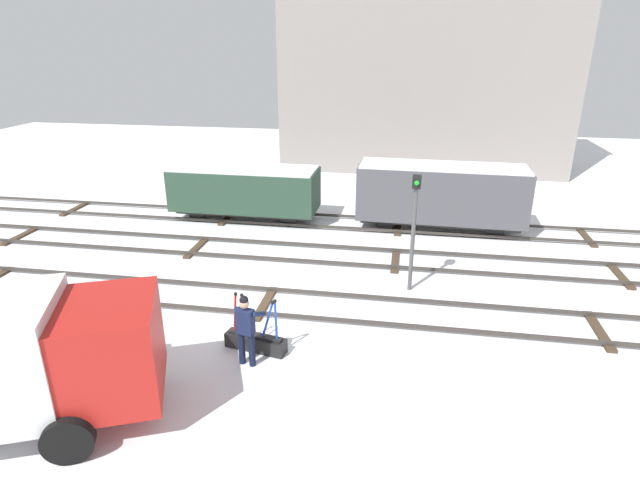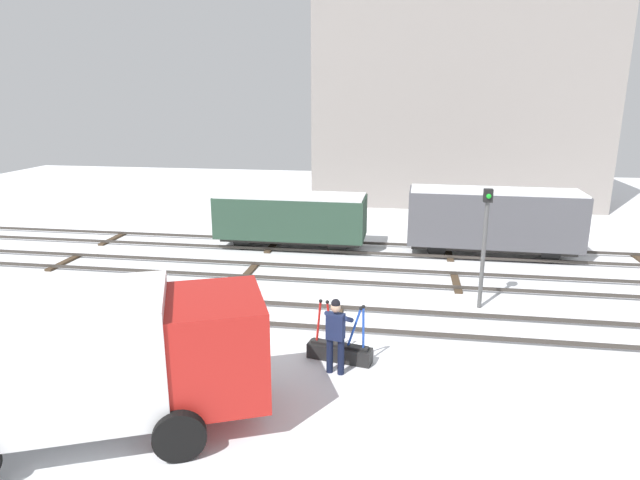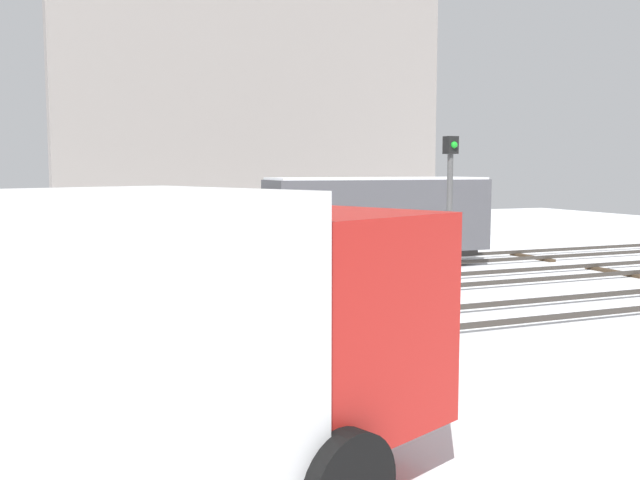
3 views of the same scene
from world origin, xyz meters
TOP-DOWN VIEW (x-y plane):
  - ground_plane at (0.00, 0.00)m, footprint 60.00×60.00m
  - track_main_line at (0.00, 0.00)m, footprint 44.00×1.94m
  - track_siding_near at (0.00, 3.65)m, footprint 44.00×1.94m
  - track_siding_far at (0.00, 7.05)m, footprint 44.00×1.94m
  - switch_lever_frame at (0.38, -2.21)m, footprint 1.56×0.65m
  - rail_worker at (0.36, -2.80)m, footprint 0.63×0.69m
  - signal_post at (4.01, 1.63)m, footprint 0.24×0.32m
  - apartment_building at (4.40, 18.38)m, footprint 15.92×5.62m
  - freight_car_back_track at (5.08, 7.05)m, footprint 6.37×2.09m
  - freight_car_far_end at (-2.72, 7.05)m, footprint 5.93×2.13m

SIDE VIEW (x-z plane):
  - ground_plane at x=0.00m, z-range 0.00..0.00m
  - track_siding_near at x=0.00m, z-range 0.02..0.20m
  - track_siding_far at x=0.00m, z-range 0.02..0.20m
  - track_main_line at x=0.00m, z-range 0.02..0.20m
  - switch_lever_frame at x=0.38m, z-range -0.48..0.98m
  - rail_worker at x=0.36m, z-range 0.12..1.87m
  - freight_car_far_end at x=-2.72m, z-range 0.18..2.37m
  - freight_car_back_track at x=5.08m, z-range 0.18..2.76m
  - signal_post at x=4.01m, z-range 0.42..3.91m
  - apartment_building at x=4.40m, z-range 0.01..11.75m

